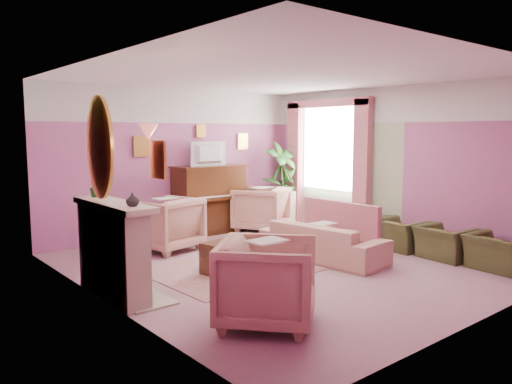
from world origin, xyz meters
TOP-DOWN VIEW (x-y plane):
  - floor at (0.00, 0.00)m, footprint 5.50×6.00m
  - ceiling at (0.00, 0.00)m, footprint 5.50×6.00m
  - wall_back at (0.00, 3.00)m, footprint 5.50×0.02m
  - wall_front at (0.00, -3.00)m, footprint 5.50×0.02m
  - wall_left at (-2.75, 0.00)m, footprint 0.02×6.00m
  - wall_right at (2.75, 0.00)m, footprint 0.02×6.00m
  - picture_rail_band at (0.00, 2.99)m, footprint 5.50×0.01m
  - stripe_panel at (2.73, 1.30)m, footprint 0.01×3.00m
  - fireplace_surround at (-2.59, 0.20)m, footprint 0.30×1.40m
  - fireplace_inset at (-2.49, 0.20)m, footprint 0.18×0.72m
  - fire_ember at (-2.45, 0.20)m, footprint 0.06×0.54m
  - mantel_shelf at (-2.56, 0.20)m, footprint 0.40×1.55m
  - hearth at (-2.39, 0.20)m, footprint 0.55×1.50m
  - mirror_frame at (-2.70, 0.20)m, footprint 0.04×0.72m
  - mirror_glass at (-2.67, 0.20)m, footprint 0.01×0.60m
  - sconce_shade at (-2.62, -0.85)m, footprint 0.20×0.20m
  - piano at (0.50, 2.68)m, footprint 1.40×0.60m
  - piano_keyshelf at (0.50, 2.33)m, footprint 1.30×0.12m
  - piano_keys at (0.50, 2.33)m, footprint 1.20×0.08m
  - piano_top at (0.50, 2.68)m, footprint 1.45×0.65m
  - television at (0.50, 2.63)m, footprint 0.80×0.12m
  - print_back_left at (-0.80, 2.96)m, footprint 0.30×0.03m
  - print_back_right at (1.55, 2.96)m, footprint 0.26×0.03m
  - print_back_mid at (0.50, 2.96)m, footprint 0.22×0.03m
  - print_left_wall at (-2.71, -1.20)m, footprint 0.03×0.28m
  - window_blind at (2.70, 1.55)m, footprint 0.03×1.40m
  - curtain_left at (2.62, 0.63)m, footprint 0.16×0.34m
  - curtain_right at (2.62, 2.47)m, footprint 0.16×0.34m
  - pelmet at (2.62, 1.55)m, footprint 0.16×2.20m
  - mantel_plant at (-2.55, 0.75)m, footprint 0.16×0.16m
  - mantel_vase at (-2.55, -0.30)m, footprint 0.16×0.16m
  - area_rug at (-0.66, 0.23)m, footprint 2.56×1.88m
  - coffee_table at (-0.75, 0.17)m, footprint 1.08×0.68m
  - table_paper at (-0.70, 0.17)m, footprint 0.35×0.28m
  - sofa at (0.66, -0.20)m, footprint 0.67×2.00m
  - sofa_throw at (1.06, -0.20)m, footprint 0.10×1.52m
  - floral_armchair_left at (-0.91, 1.91)m, footprint 0.95×0.95m
  - floral_armchair_right at (1.37, 2.14)m, footprint 0.95×0.95m
  - floral_armchair_front at (-1.73, -1.65)m, footprint 0.95×0.95m
  - olive_chair_a at (2.16, -2.21)m, footprint 0.56×0.79m
  - olive_chair_b at (2.16, -1.39)m, footprint 0.56×0.79m
  - olive_chair_c at (2.16, -0.57)m, footprint 0.56×0.79m
  - olive_chair_d at (2.16, 0.25)m, footprint 0.56×0.79m
  - side_table at (2.33, 2.51)m, footprint 0.52×0.52m
  - side_plant_big at (2.33, 2.51)m, footprint 0.30×0.30m
  - side_plant_small at (2.45, 2.41)m, footprint 0.16×0.16m
  - palm_pot at (2.19, 2.43)m, footprint 0.34×0.34m
  - palm_plant at (2.19, 2.43)m, footprint 0.76×0.76m

SIDE VIEW (x-z plane):
  - floor at x=0.00m, z-range -0.01..0.01m
  - area_rug at x=-0.66m, z-range 0.00..0.01m
  - hearth at x=-2.39m, z-range 0.00..0.02m
  - palm_pot at x=2.19m, z-range 0.00..0.34m
  - fire_ember at x=-2.45m, z-range 0.17..0.27m
  - coffee_table at x=-0.75m, z-range 0.00..0.45m
  - olive_chair_a at x=2.16m, z-range 0.00..0.69m
  - olive_chair_b at x=2.16m, z-range 0.00..0.69m
  - olive_chair_c at x=2.16m, z-range 0.00..0.69m
  - olive_chair_d at x=2.16m, z-range 0.00..0.69m
  - side_table at x=2.33m, z-range 0.00..0.70m
  - fireplace_inset at x=-2.49m, z-range 0.06..0.74m
  - sofa at x=0.66m, z-range 0.00..0.81m
  - table_paper at x=-0.70m, z-range 0.45..0.46m
  - floral_armchair_left at x=-0.91m, z-range 0.00..0.99m
  - floral_armchair_right at x=1.37m, z-range 0.00..0.99m
  - floral_armchair_front at x=-1.73m, z-range 0.00..0.99m
  - fireplace_surround at x=-2.59m, z-range 0.00..1.10m
  - sofa_throw at x=1.06m, z-range 0.32..0.88m
  - piano at x=0.50m, z-range 0.00..1.30m
  - piano_keyshelf at x=0.50m, z-range 0.69..0.75m
  - piano_keys at x=0.50m, z-range 0.75..0.77m
  - side_plant_small at x=2.45m, z-range 0.70..0.98m
  - side_plant_big at x=2.33m, z-range 0.70..1.04m
  - palm_plant at x=2.19m, z-range 0.34..1.78m
  - stripe_panel at x=2.73m, z-range 0.00..2.15m
  - mantel_shelf at x=-2.56m, z-range 1.09..1.16m
  - mantel_vase at x=-2.55m, z-range 1.15..1.31m
  - mantel_plant at x=-2.55m, z-range 1.15..1.43m
  - curtain_left at x=2.62m, z-range 0.00..2.60m
  - curtain_right at x=2.62m, z-range 0.00..2.60m
  - piano_top at x=0.50m, z-range 1.29..1.33m
  - wall_back at x=0.00m, z-range 0.00..2.80m
  - wall_front at x=0.00m, z-range 0.00..2.80m
  - wall_left at x=-2.75m, z-range 0.00..2.80m
  - wall_right at x=2.75m, z-range 0.00..2.80m
  - television at x=0.50m, z-range 1.36..1.84m
  - window_blind at x=2.70m, z-range 0.80..2.60m
  - print_back_left at x=-0.80m, z-range 1.53..1.91m
  - print_left_wall at x=-2.71m, z-range 1.54..1.90m
  - print_back_right at x=1.55m, z-range 1.61..1.95m
  - mirror_frame at x=-2.70m, z-range 1.20..2.40m
  - mirror_glass at x=-2.67m, z-range 1.27..2.33m
  - sconce_shade at x=-2.62m, z-range 1.90..2.06m
  - print_back_mid at x=0.50m, z-range 1.87..2.13m
  - picture_rail_band at x=0.00m, z-range 2.15..2.80m
  - pelmet at x=2.62m, z-range 2.48..2.64m
  - ceiling at x=0.00m, z-range 2.79..2.80m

